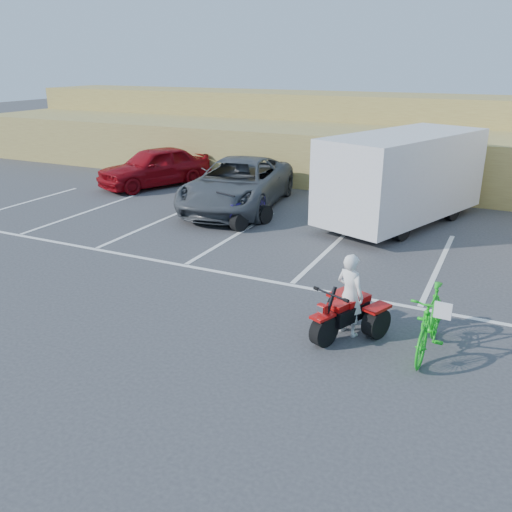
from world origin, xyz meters
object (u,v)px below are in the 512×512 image
at_px(red_trike_atv, 342,336).
at_px(quad_atv_green, 335,219).
at_px(rider, 350,295).
at_px(red_car, 155,167).
at_px(grey_pickup, 238,184).
at_px(green_dirt_bike, 430,322).
at_px(cargo_trailer, 403,176).
at_px(quad_atv_blue, 240,224).

height_order(red_trike_atv, quad_atv_green, red_trike_atv).
distance_m(rider, red_car, 13.10).
bearing_deg(grey_pickup, green_dirt_bike, -53.25).
bearing_deg(cargo_trailer, grey_pickup, -154.36).
bearing_deg(red_trike_atv, red_car, 162.24).
distance_m(red_trike_atv, quad_atv_blue, 7.15).
xyz_separation_m(red_trike_atv, red_car, (-10.03, 8.49, 0.74)).
xyz_separation_m(red_car, quad_atv_blue, (5.27, -3.16, -0.74)).
relative_size(grey_pickup, red_car, 1.29).
bearing_deg(rider, quad_atv_blue, -24.71).
relative_size(red_trike_atv, cargo_trailer, 0.24).
bearing_deg(quad_atv_green, quad_atv_blue, -130.60).
bearing_deg(green_dirt_bike, red_car, 146.24).
bearing_deg(grey_pickup, rider, -59.02).
bearing_deg(quad_atv_blue, rider, -29.99).
relative_size(red_car, quad_atv_blue, 2.76).
xyz_separation_m(red_trike_atv, green_dirt_bike, (1.43, 0.06, 0.56)).
bearing_deg(red_car, green_dirt_bike, -12.73).
bearing_deg(red_trike_atv, grey_pickup, 151.66).
bearing_deg(green_dirt_bike, red_trike_atv, -175.13).
bearing_deg(red_trike_atv, quad_atv_green, 131.26).
bearing_deg(cargo_trailer, quad_atv_green, -148.37).
distance_m(red_trike_atv, green_dirt_bike, 1.54).
bearing_deg(rider, red_car, -17.13).
bearing_deg(grey_pickup, quad_atv_blue, -69.47).
bearing_deg(rider, grey_pickup, -27.49).
relative_size(red_trike_atv, rider, 0.97).
distance_m(rider, cargo_trailer, 7.38).
height_order(grey_pickup, quad_atv_green, grey_pickup).
bearing_deg(grey_pickup, red_trike_atv, -59.87).
bearing_deg(red_trike_atv, quad_atv_blue, 154.20).
xyz_separation_m(rider, green_dirt_bike, (1.37, -0.08, -0.18)).
xyz_separation_m(red_trike_atv, grey_pickup, (-5.69, 6.99, 0.78)).
height_order(rider, grey_pickup, grey_pickup).
bearing_deg(grey_pickup, red_car, 151.83).
relative_size(red_trike_atv, green_dirt_bike, 0.77).
distance_m(rider, quad_atv_green, 7.42).
height_order(green_dirt_bike, grey_pickup, grey_pickup).
bearing_deg(cargo_trailer, red_car, -165.88).
xyz_separation_m(green_dirt_bike, cargo_trailer, (-2.01, 7.40, 0.85)).
xyz_separation_m(red_trike_atv, cargo_trailer, (-0.58, 7.46, 1.41)).
bearing_deg(quad_atv_blue, cargo_trailer, 44.17).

